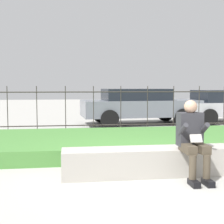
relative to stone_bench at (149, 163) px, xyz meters
The scene contains 6 objects.
ground_plane 0.26m from the stone_bench, behind, with size 60.00×60.00×0.00m, color #B2AFA8.
stone_bench is the anchor object (origin of this frame).
person_seated_reader 0.84m from the stone_bench, 25.99° to the right, with size 0.42×0.73×1.25m.
grass_berm 2.24m from the stone_bench, 94.16° to the left, with size 10.36×3.06×0.30m.
iron_fence 4.46m from the stone_bench, 92.10° to the left, with size 8.36×0.03×1.48m.
car_parked_center 6.94m from the stone_bench, 78.64° to the left, with size 4.58×2.15×1.37m.
Camera 1 is at (-1.14, -4.95, 1.47)m, focal length 50.00 mm.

